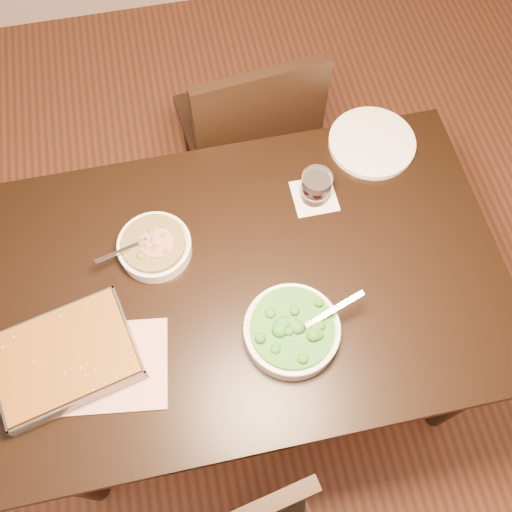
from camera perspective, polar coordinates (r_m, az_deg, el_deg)
ground at (r=2.26m, az=-0.53°, el=-9.87°), size 4.00×4.00×0.00m
table at (r=1.64m, az=-0.72°, el=-3.54°), size 1.40×0.90×0.75m
magazine_a at (r=1.51m, az=-14.99°, el=-10.63°), size 0.35×0.28×0.01m
coaster at (r=1.68m, az=5.84°, el=5.97°), size 0.12×0.12×0.00m
stew_bowl at (r=1.58m, az=-10.11°, el=0.98°), size 0.22×0.20×0.08m
broccoli_bowl at (r=1.46m, az=3.60°, el=-7.45°), size 0.28×0.25×0.09m
baking_dish at (r=1.52m, az=-18.49°, el=-9.64°), size 0.39×0.32×0.06m
wine_tumbler at (r=1.63m, az=6.01°, el=6.94°), size 0.09×0.09×0.10m
dinner_plate at (r=1.80m, az=11.52°, el=11.05°), size 0.26×0.26×0.02m
chair_far at (r=2.10m, az=-0.61°, el=12.23°), size 0.48×0.48×0.93m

